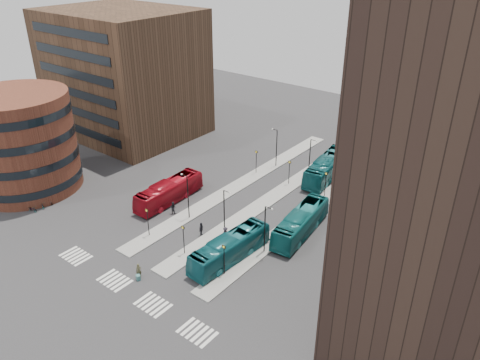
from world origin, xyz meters
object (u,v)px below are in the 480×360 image
Objects in this scene: commuter_a at (173,208)px; bicycle_near at (32,209)px; teal_bus_b at (327,167)px; teal_bus_c at (301,222)px; bicycle_mid at (49,202)px; commuter_c at (225,233)px; teal_bus_a at (230,248)px; commuter_b at (201,229)px; bicycle_far at (41,205)px; suitcase at (138,278)px; traveller at (139,270)px; red_bus at (169,192)px; teal_bus_d at (378,163)px.

commuter_a reaches higher than bicycle_near.
teal_bus_c is at bearing -79.81° from teal_bus_b.
bicycle_mid is at bearing -137.57° from teal_bus_b.
teal_bus_b reaches higher than commuter_c.
commuter_a is 18.88m from bicycle_near.
teal_bus_c is at bearing -73.83° from bicycle_mid.
teal_bus_a reaches higher than commuter_b.
bicycle_far is (-21.57, -8.41, -0.46)m from commuter_b.
teal_bus_a is at bearing -116.51° from teal_bus_c.
teal_bus_a reaches higher than suitcase.
bicycle_mid reaches higher than bicycle_near.
teal_bus_c is 6.21× the size of commuter_b.
bicycle_mid is (0.00, 2.41, 0.05)m from bicycle_near.
teal_bus_b is at bearing 103.71° from suitcase.
suitcase is 0.05× the size of teal_bus_a.
teal_bus_b is at bearing -50.23° from bicycle_mid.
suitcase is at bearing -104.15° from teal_bus_b.
commuter_a is (-10.80, -21.84, -0.86)m from teal_bus_b.
suitcase is at bearing 161.86° from commuter_b.
traveller is 13.25m from commuter_a.
teal_bus_c reaches higher than teal_bus_a.
red_bus is 0.90× the size of teal_bus_d.
commuter_b is at bearing -22.67° from red_bus.
traveller is at bearing -107.18° from bicycle_near.
bicycle_mid is at bearing -167.53° from suitcase.
commuter_a is at bearing 140.17° from suitcase.
suitcase is at bearing -108.05° from bicycle_mid.
bicycle_near is (-27.38, -8.18, -1.15)m from teal_bus_a.
teal_bus_d is 7.80× the size of commuter_c.
bicycle_near is (-15.08, -11.35, -0.46)m from commuter_a.
teal_bus_d reaches higher than commuter_b.
teal_bus_a is 6.07× the size of commuter_b.
teal_bus_b is 7.17× the size of commuter_a.
red_bus is at bearing -133.78° from teal_bus_d.
teal_bus_c is (18.41, 4.40, 0.03)m from red_bus.
teal_bus_c reaches higher than suitcase.
commuter_b reaches higher than commuter_c.
red_bus is 16.32m from traveller.
suitcase is 0.38× the size of commuter_c.
suitcase is at bearing -96.08° from traveller.
suitcase is at bearing 26.34° from commuter_c.
bicycle_far is at bearing 21.11° from commuter_a.
suitcase is 21.95m from bicycle_near.
commuter_a reaches higher than commuter_c.
traveller reaches higher than bicycle_mid.
teal_bus_b is 22.16m from commuter_c.
teal_bus_d is 7.14× the size of bicycle_far.
teal_bus_d reaches higher than red_bus.
red_bus is at bearing 144.78° from suitcase.
suitcase is 20.38m from teal_bus_c.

